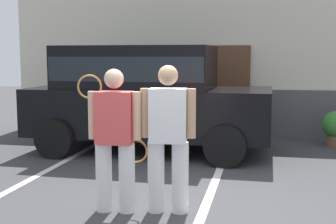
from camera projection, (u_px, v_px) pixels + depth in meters
The scene contains 8 objects.
ground_plane at pixel (183, 211), 5.54m from camera, with size 40.00×40.00×0.00m, color #38383A.
parking_stripe_0 at pixel (48, 170), 7.51m from camera, with size 0.12×4.40×0.01m, color silver.
parking_stripe_1 at pixel (216, 179), 6.94m from camera, with size 0.12×4.40×0.01m, color silver.
house_frontage at pixel (224, 70), 10.68m from camera, with size 10.29×0.40×3.26m.
parked_suv at pixel (145, 93), 8.85m from camera, with size 4.62×2.21×2.05m.
tennis_player_man at pixel (114, 138), 5.41m from camera, with size 0.77×0.29×1.72m.
tennis_player_woman at pixel (168, 137), 5.39m from camera, with size 0.91×0.32×1.76m.
potted_plant_by_porch at pixel (336, 127), 9.44m from camera, with size 0.56×0.56×0.73m.
Camera 1 is at (0.92, -5.27, 1.87)m, focal length 48.82 mm.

